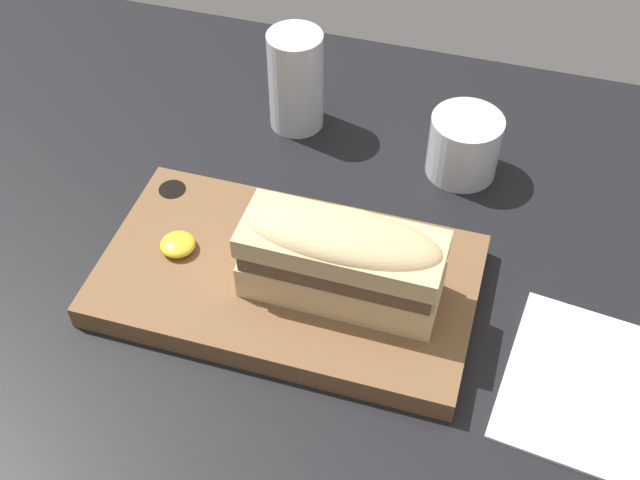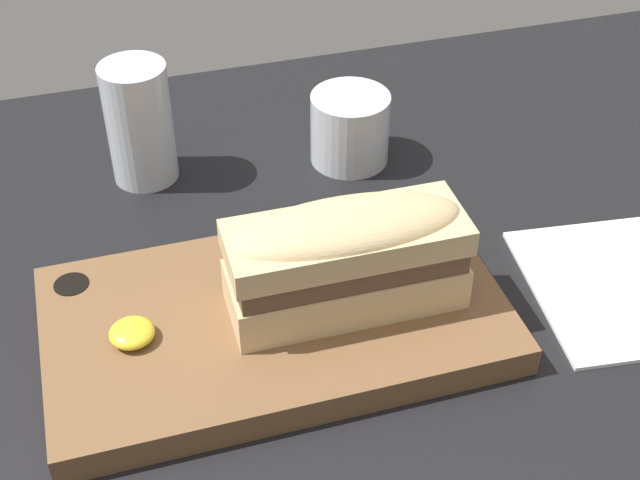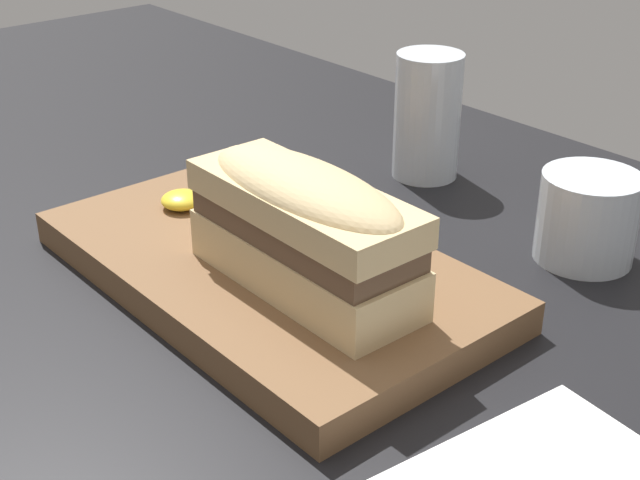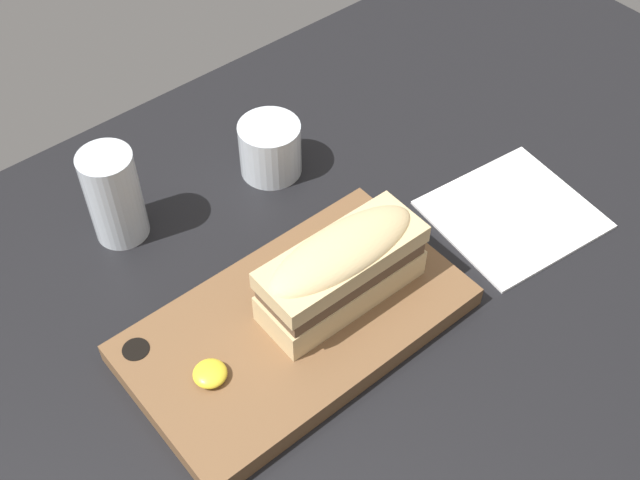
{
  "view_description": "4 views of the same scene",
  "coord_description": "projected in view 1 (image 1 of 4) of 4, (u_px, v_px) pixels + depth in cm",
  "views": [
    {
      "loc": [
        23.34,
        -44.09,
        65.52
      ],
      "look_at": [
        8.87,
        4.92,
        9.76
      ],
      "focal_mm": 45.0,
      "sensor_mm": 36.0,
      "label": 1
    },
    {
      "loc": [
        -5.78,
        -47.12,
        55.08
      ],
      "look_at": [
        9.44,
        4.3,
        11.03
      ],
      "focal_mm": 50.0,
      "sensor_mm": 36.0,
      "label": 2
    },
    {
      "loc": [
        55.04,
        -32.38,
        37.41
      ],
      "look_at": [
        13.87,
        2.89,
        9.59
      ],
      "focal_mm": 50.0,
      "sensor_mm": 36.0,
      "label": 3
    },
    {
      "loc": [
        -25.3,
        -36.92,
        76.4
      ],
      "look_at": [
        11.26,
        7.1,
        11.07
      ],
      "focal_mm": 45.0,
      "sensor_mm": 36.0,
      "label": 4
    }
  ],
  "objects": [
    {
      "name": "napkin",
      "position": [
        611.0,
        394.0,
        0.73
      ],
      "size": [
        20.9,
        19.5,
        0.4
      ],
      "rotation": [
        0.0,
        0.0,
        -0.11
      ],
      "color": "white",
      "rests_on": "dining_table"
    },
    {
      "name": "dining_table",
      "position": [
        222.0,
        315.0,
        0.81
      ],
      "size": [
        177.05,
        99.85,
        2.0
      ],
      "color": "black",
      "rests_on": "ground"
    },
    {
      "name": "water_glass",
      "position": [
        296.0,
        86.0,
        0.96
      ],
      "size": [
        6.58,
        6.58,
        12.51
      ],
      "color": "silver",
      "rests_on": "dining_table"
    },
    {
      "name": "sandwich",
      "position": [
        342.0,
        256.0,
        0.74
      ],
      "size": [
        19.07,
        7.37,
        9.41
      ],
      "rotation": [
        0.0,
        0.0,
        -0.01
      ],
      "color": "#DBBC84",
      "rests_on": "serving_board"
    },
    {
      "name": "mustard_dollop",
      "position": [
        178.0,
        244.0,
        0.81
      ],
      "size": [
        3.6,
        3.6,
        1.44
      ],
      "color": "yellow",
      "rests_on": "serving_board"
    },
    {
      "name": "wine_glass",
      "position": [
        464.0,
        147.0,
        0.91
      ],
      "size": [
        8.17,
        8.17,
        7.48
      ],
      "color": "silver",
      "rests_on": "dining_table"
    },
    {
      "name": "serving_board",
      "position": [
        287.0,
        279.0,
        0.81
      ],
      "size": [
        37.43,
        21.14,
        2.72
      ],
      "color": "brown",
      "rests_on": "dining_table"
    }
  ]
}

